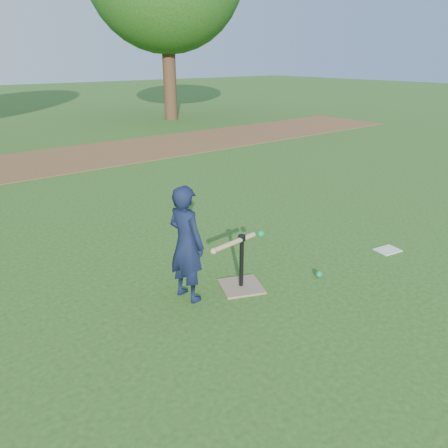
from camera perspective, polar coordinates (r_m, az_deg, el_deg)
ground at (r=4.92m, az=3.56°, el=-7.63°), size 80.00×80.00×0.00m
dirt_strip at (r=11.32m, az=-22.95°, el=7.42°), size 24.00×3.00×0.01m
child at (r=4.38m, az=-4.97°, el=-2.60°), size 0.36×0.48×1.21m
wiffle_ball_ground at (r=5.11m, az=12.30°, el=-6.43°), size 0.08×0.08×0.08m
clipboard at (r=6.06m, az=20.59°, el=-3.20°), size 0.33×0.28×0.01m
batting_tee at (r=4.77m, az=2.27°, el=-7.08°), size 0.56×0.56×0.61m
swing_action at (r=4.50m, az=1.84°, el=-2.27°), size 0.74×0.13×0.08m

